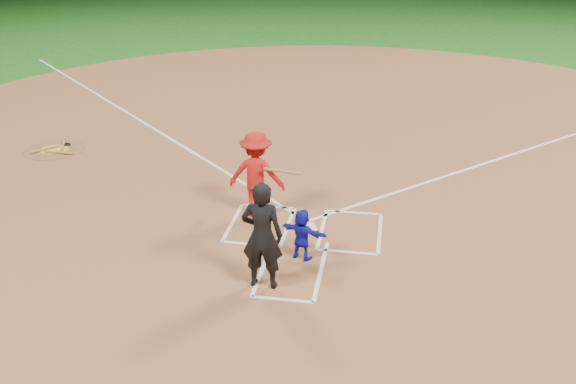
% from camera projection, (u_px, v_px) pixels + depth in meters
% --- Properties ---
extents(ground, '(120.00, 120.00, 0.00)m').
position_uv_depth(ground, '(305.00, 228.00, 13.74)').
color(ground, '#195515').
rests_on(ground, ground).
extents(home_plate_dirt, '(28.00, 28.00, 0.01)m').
position_uv_depth(home_plate_dirt, '(333.00, 137.00, 19.14)').
color(home_plate_dirt, brown).
rests_on(home_plate_dirt, ground).
extents(home_plate, '(0.60, 0.60, 0.02)m').
position_uv_depth(home_plate, '(305.00, 227.00, 13.73)').
color(home_plate, white).
rests_on(home_plate, home_plate_dirt).
extents(on_deck_circle, '(1.70, 1.70, 0.01)m').
position_uv_depth(on_deck_circle, '(54.00, 150.00, 18.15)').
color(on_deck_circle, brown).
rests_on(on_deck_circle, home_plate_dirt).
extents(on_deck_logo, '(0.80, 0.80, 0.00)m').
position_uv_depth(on_deck_logo, '(54.00, 149.00, 18.15)').
color(on_deck_logo, gold).
rests_on(on_deck_logo, on_deck_circle).
extents(on_deck_bat_a, '(0.39, 0.80, 0.06)m').
position_uv_depth(on_deck_bat_a, '(63.00, 146.00, 18.34)').
color(on_deck_bat_a, olive).
rests_on(on_deck_bat_a, on_deck_circle).
extents(on_deck_bat_b, '(0.54, 0.72, 0.06)m').
position_uv_depth(on_deck_bat_b, '(46.00, 149.00, 18.08)').
color(on_deck_bat_b, olive).
rests_on(on_deck_bat_b, on_deck_circle).
extents(on_deck_bat_c, '(0.84, 0.08, 0.06)m').
position_uv_depth(on_deck_bat_c, '(59.00, 153.00, 17.82)').
color(on_deck_bat_c, olive).
rests_on(on_deck_bat_c, on_deck_circle).
extents(bat_weight_donut, '(0.19, 0.19, 0.05)m').
position_uv_depth(bat_weight_donut, '(67.00, 144.00, 18.47)').
color(bat_weight_donut, black).
rests_on(bat_weight_donut, on_deck_circle).
extents(catcher, '(1.01, 0.63, 1.04)m').
position_uv_depth(catcher, '(302.00, 234.00, 12.34)').
color(catcher, '#1517B2').
rests_on(catcher, home_plate_dirt).
extents(umpire, '(0.75, 0.50, 2.02)m').
position_uv_depth(umpire, '(262.00, 236.00, 11.23)').
color(umpire, black).
rests_on(umpire, home_plate_dirt).
extents(chalk_markings, '(28.35, 17.32, 0.01)m').
position_uv_depth(chalk_markings, '(331.00, 145.00, 18.50)').
color(chalk_markings, white).
rests_on(chalk_markings, home_plate_dirt).
extents(batter_at_plate, '(1.62, 0.74, 1.93)m').
position_uv_depth(batter_at_plate, '(256.00, 174.00, 13.95)').
color(batter_at_plate, red).
rests_on(batter_at_plate, home_plate_dirt).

